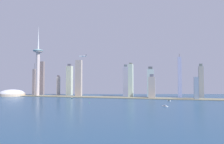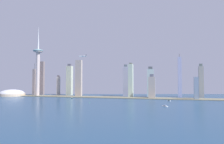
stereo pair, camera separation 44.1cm
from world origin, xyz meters
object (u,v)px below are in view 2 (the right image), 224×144
Objects in this scene: observation_tower at (38,63)px; airplane at (83,56)px; stadium_dome at (12,94)px; skyscraper_3 at (131,80)px; skyscraper_2 at (42,78)px; boat_1 at (165,106)px; channel_buoy_0 at (89,102)px; skyscraper_10 at (201,82)px; skyscraper_9 at (79,78)px; skyscraper_4 at (69,80)px; boat_2 at (72,98)px; skyscraper_11 at (126,81)px; skyscraper_7 at (196,88)px; skyscraper_8 at (58,85)px; skyscraper_0 at (34,82)px; skyscraper_6 at (152,87)px; boat_0 at (169,101)px; skyscraper_1 at (151,82)px; skyscraper_5 at (180,77)px.

airplane is (238.71, -65.21, 13.98)m from observation_tower.
stadium_dome is 0.77× the size of skyscraper_3.
airplane is (270.45, -146.44, 79.52)m from skyscraper_2.
boat_1 reaches higher than channel_buoy_0.
airplane reaches higher than skyscraper_10.
skyscraper_9 is 4.95× the size of airplane.
airplane reaches higher than skyscraper_2.
observation_tower is 601.48m from boat_1.
skyscraper_4 is at bearing 126.08° from channel_buoy_0.
boat_2 is 162.46m from airplane.
observation_tower is at bearing 14.80° from boat_1.
skyscraper_11 is at bearing -130.84° from airplane.
skyscraper_7 is 450.08m from boat_2.
skyscraper_8 is at bearing 179.43° from skyscraper_11.
skyscraper_0 is 554.51m from skyscraper_6.
skyscraper_3 is 274.72m from skyscraper_10.
skyscraper_7 is (154.78, -20.61, -2.72)m from skyscraper_6.
skyscraper_3 is 202.86m from boat_0.
skyscraper_2 is 10.12× the size of boat_1.
skyscraper_1 is at bearing 9.74° from observation_tower.
skyscraper_3 is at bearing 69.72° from channel_buoy_0.
skyscraper_6 reaches higher than boat_0.
skyscraper_1 reaches higher than stadium_dome.
observation_tower is at bearing -169.95° from skyscraper_9.
skyscraper_0 is at bearing -178.92° from skyscraper_10.
skyscraper_9 is (211.44, -49.38, -1.76)m from skyscraper_2.
skyscraper_10 is 303.09m from skyscraper_11.
skyscraper_0 reaches higher than skyscraper_8.
skyscraper_4 is at bearing 179.92° from skyscraper_1.
skyscraper_1 is 189.41m from skyscraper_7.
stadium_dome is at bearing -156.78° from boat_0.
skyscraper_4 is 200.29m from boat_2.
skyscraper_9 reaches higher than skyscraper_6.
skyscraper_4 is at bearing 170.07° from skyscraper_7.
skyscraper_6 is 0.69× the size of skyscraper_10.
skyscraper_2 reaches higher than skyscraper_0.
skyscraper_9 is at bearing -170.45° from skyscraper_1.
airplane reaches higher than skyscraper_8.
observation_tower reaches higher than skyscraper_7.
observation_tower is 2.32× the size of skyscraper_10.
stadium_dome is at bearing -170.51° from skyscraper_5.
boat_0 is at bearing -20.60° from skyscraper_4.
observation_tower is at bearing -165.84° from skyscraper_11.
skyscraper_3 reaches higher than skyscraper_8.
skyscraper_4 is 566.14m from skyscraper_10.
skyscraper_8 reaches higher than boat_0.
skyscraper_5 is (117.63, 13.50, 22.71)m from skyscraper_1.
skyscraper_0 is 0.94× the size of skyscraper_2.
skyscraper_11 is 67.44× the size of channel_buoy_0.
skyscraper_8 is at bearing 171.36° from skyscraper_3.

